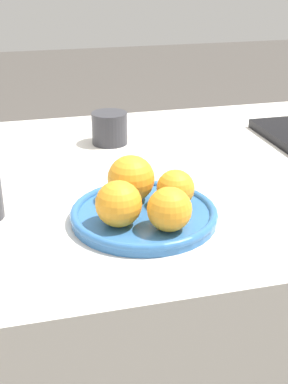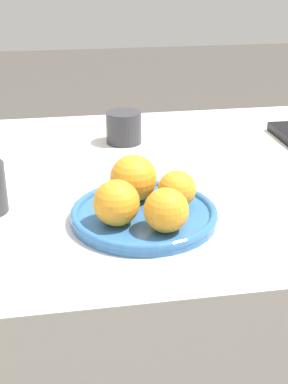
% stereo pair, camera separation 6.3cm
% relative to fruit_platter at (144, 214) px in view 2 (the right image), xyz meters
% --- Properties ---
extents(table, '(1.49, 0.82, 0.77)m').
position_rel_fruit_platter_xyz_m(table, '(0.08, 0.19, -0.40)').
color(table, silver).
rests_on(table, ground_plane).
extents(fruit_platter, '(0.23, 0.23, 0.02)m').
position_rel_fruit_platter_xyz_m(fruit_platter, '(0.00, 0.00, 0.00)').
color(fruit_platter, '#336BAD').
rests_on(fruit_platter, table).
extents(orange_0, '(0.07, 0.07, 0.07)m').
position_rel_fruit_platter_xyz_m(orange_0, '(0.02, -0.06, 0.04)').
color(orange_0, orange).
rests_on(orange_0, fruit_platter).
extents(orange_1, '(0.08, 0.08, 0.08)m').
position_rel_fruit_platter_xyz_m(orange_1, '(-0.01, 0.05, 0.04)').
color(orange_1, orange).
rests_on(orange_1, fruit_platter).
extents(orange_2, '(0.07, 0.07, 0.07)m').
position_rel_fruit_platter_xyz_m(orange_2, '(-0.05, -0.03, 0.04)').
color(orange_2, orange).
rests_on(orange_2, fruit_platter).
extents(orange_3, '(0.06, 0.06, 0.06)m').
position_rel_fruit_platter_xyz_m(orange_3, '(0.05, 0.01, 0.03)').
color(orange_3, orange).
rests_on(orange_3, fruit_platter).
extents(cup_1, '(0.08, 0.08, 0.07)m').
position_rel_fruit_platter_xyz_m(cup_1, '(0.02, 0.38, 0.02)').
color(cup_1, '#333338').
rests_on(cup_1, table).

